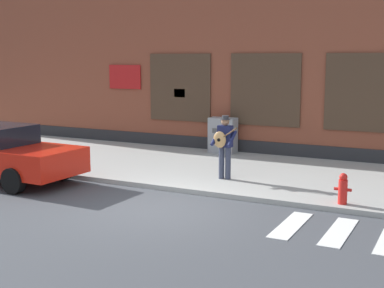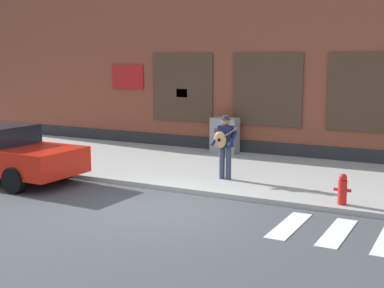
% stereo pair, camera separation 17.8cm
% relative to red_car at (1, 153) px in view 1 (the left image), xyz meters
% --- Properties ---
extents(ground_plane, '(160.00, 160.00, 0.00)m').
position_rel_red_car_xyz_m(ground_plane, '(5.25, -0.42, -0.77)').
color(ground_plane, '#424449').
extents(sidewalk, '(28.00, 5.58, 0.12)m').
position_rel_red_car_xyz_m(sidewalk, '(5.25, 3.82, -0.71)').
color(sidewalk, '#9E9E99').
rests_on(sidewalk, ground).
extents(building_backdrop, '(28.00, 4.06, 6.43)m').
position_rel_red_car_xyz_m(building_backdrop, '(5.25, 8.61, 2.44)').
color(building_backdrop, brown).
rests_on(building_backdrop, ground).
extents(red_car, '(4.65, 2.09, 1.53)m').
position_rel_red_car_xyz_m(red_car, '(0.00, 0.00, 0.00)').
color(red_car, red).
rests_on(red_car, ground).
extents(busker, '(0.70, 0.52, 1.71)m').
position_rel_red_car_xyz_m(busker, '(5.58, 2.46, 0.33)').
color(busker, '#33384C').
rests_on(busker, sidewalk).
extents(utility_box, '(0.92, 0.53, 1.21)m').
position_rel_red_car_xyz_m(utility_box, '(3.92, 6.16, -0.04)').
color(utility_box, gray).
rests_on(utility_box, sidewalk).
extents(fire_hydrant, '(0.38, 0.20, 0.70)m').
position_rel_red_car_xyz_m(fire_hydrant, '(8.93, 1.38, -0.30)').
color(fire_hydrant, red).
rests_on(fire_hydrant, sidewalk).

